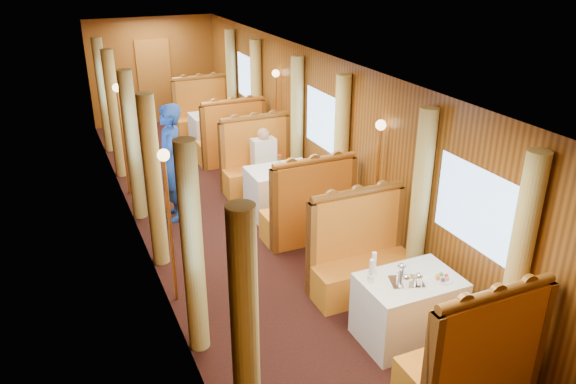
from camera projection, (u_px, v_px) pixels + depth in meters
floor at (238, 220)px, 8.90m from camera, size 3.00×12.00×0.01m
ceiling at (232, 61)px, 7.89m from camera, size 3.00×12.00×0.01m
wall_far at (154, 71)px, 13.42m from camera, size 3.00×0.01×2.50m
wall_left at (133, 159)px, 7.84m from camera, size 0.01×12.00×2.50m
wall_right at (324, 133)px, 8.95m from camera, size 0.01×12.00×2.50m
doorway_far at (155, 82)px, 13.50m from camera, size 0.80×0.04×2.00m
table_near at (408, 308)px, 6.09m from camera, size 1.05×0.72×0.75m
banquette_near_fwd at (472, 363)px, 5.22m from camera, size 1.30×0.55×1.34m
banquette_near_aft at (360, 261)px, 6.92m from camera, size 1.30×0.55×1.34m
table_mid at (281, 191)px, 9.02m from camera, size 1.05×0.72×0.75m
banquette_mid_fwd at (309, 213)px, 8.15m from camera, size 1.30×0.55×1.34m
banquette_mid_aft at (259, 167)px, 9.85m from camera, size 1.30×0.55×1.34m
table_far at (217, 131)px, 11.96m from camera, size 1.05×0.72×0.75m
banquette_far_fwd at (232, 143)px, 11.09m from camera, size 1.30×0.55×1.34m
banquette_far_aft at (203, 117)px, 12.79m from camera, size 1.30×0.55×1.34m
tea_tray at (406, 282)px, 5.88m from camera, size 0.40×0.35×0.01m
teapot_left at (406, 283)px, 5.76m from camera, size 0.16×0.13×0.12m
teapot_right at (418, 281)px, 5.80m from camera, size 0.16×0.14×0.12m
teapot_back at (401, 271)px, 5.97m from camera, size 0.18×0.16×0.12m
fruit_plate at (442, 278)px, 5.92m from camera, size 0.23×0.23×0.05m
cup_inboard at (371, 273)px, 5.85m from camera, size 0.08×0.08×0.26m
cup_outboard at (374, 265)px, 5.99m from camera, size 0.08×0.08×0.26m
rose_vase_mid at (279, 159)px, 8.80m from camera, size 0.06×0.06×0.36m
rose_vase_far at (214, 105)px, 11.75m from camera, size 0.06×0.06×0.36m
window_left_near at (202, 267)px, 4.83m from camera, size 0.01×1.20×0.90m
curtain_left_near_a at (245, 343)px, 4.33m from camera, size 0.22×0.22×2.35m
curtain_left_near_b at (193, 251)px, 5.64m from camera, size 0.22×0.22×2.35m
window_right_near at (475, 207)px, 5.93m from camera, size 0.01×1.20×0.90m
curtain_right_near_a at (518, 267)px, 5.35m from camera, size 0.22×0.22×2.35m
curtain_right_near_b at (420, 204)px, 6.66m from camera, size 0.22×0.22×2.35m
window_left_mid at (133, 146)px, 7.77m from camera, size 0.01×1.20×0.90m
curtain_left_mid_a at (154, 183)px, 7.26m from camera, size 0.22×0.22×2.35m
curtain_left_mid_b at (133, 147)px, 8.57m from camera, size 0.22×0.22×2.35m
window_right_mid at (324, 121)px, 8.86m from camera, size 0.01×1.20×0.90m
curtain_right_mid_a at (341, 154)px, 8.28m from camera, size 0.22×0.22×2.35m
curtain_right_mid_b at (297, 125)px, 9.59m from camera, size 0.22×0.22×2.35m
window_left_far at (101, 91)px, 10.70m from camera, size 0.01×1.20×0.90m
curtain_left_far_a at (115, 115)px, 10.19m from camera, size 0.22×0.22×2.35m
curtain_left_far_b at (104, 96)px, 11.50m from camera, size 0.22×0.22×2.35m
window_right_far at (248, 78)px, 11.80m from camera, size 0.01×1.20×0.90m
curtain_right_far_a at (257, 99)px, 11.21m from camera, size 0.22×0.22×2.35m
curtain_right_far_b at (232, 83)px, 12.52m from camera, size 0.22×0.22×2.35m
sconce_left_fore at (167, 196)px, 6.36m from camera, size 0.14×0.14×1.95m
sconce_right_fore at (378, 161)px, 7.39m from camera, size 0.14×0.14×1.95m
sconce_left_aft at (120, 117)px, 9.29m from camera, size 0.14×0.14×1.95m
sconce_right_aft at (276, 100)px, 10.32m from camera, size 0.14×0.14×1.95m
steward at (171, 163)px, 8.62m from camera, size 0.57×0.75×1.86m
passenger at (264, 155)px, 9.48m from camera, size 0.40×0.44×0.76m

